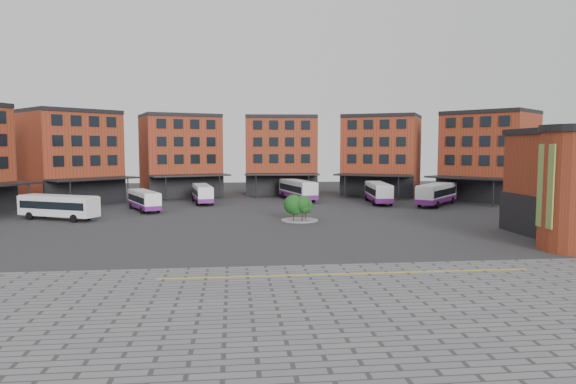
{
  "coord_description": "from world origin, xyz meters",
  "views": [
    {
      "loc": [
        -5.88,
        -48.1,
        8.74
      ],
      "look_at": [
        -0.06,
        5.72,
        4.0
      ],
      "focal_mm": 32.0,
      "sensor_mm": 36.0,
      "label": 1
    }
  ],
  "objects": [
    {
      "name": "bus_f",
      "position": [
        24.62,
        25.79,
        1.77
      ],
      "size": [
        9.48,
        10.6,
        3.26
      ],
      "rotation": [
        0.0,
        0.0,
        -0.7
      ],
      "color": "silver",
      "rests_on": "ground"
    },
    {
      "name": "bus_d",
      "position": [
        4.74,
        35.41,
        1.78
      ],
      "size": [
        5.19,
        11.96,
        3.28
      ],
      "rotation": [
        0.0,
        0.0,
        0.22
      ],
      "color": "silver",
      "rests_on": "ground"
    },
    {
      "name": "paving_zone",
      "position": [
        2.0,
        -22.0,
        0.01
      ],
      "size": [
        50.0,
        22.0,
        0.02
      ],
      "primitive_type": "cube",
      "color": "slate",
      "rests_on": "ground"
    },
    {
      "name": "yellow_line",
      "position": [
        2.0,
        -14.0,
        0.03
      ],
      "size": [
        26.0,
        0.15,
        0.02
      ],
      "primitive_type": "cube",
      "color": "gold",
      "rests_on": "paving_zone"
    },
    {
      "name": "bus_c",
      "position": [
        -10.62,
        32.62,
        1.55
      ],
      "size": [
        3.93,
        10.38,
        2.85
      ],
      "rotation": [
        0.0,
        0.0,
        0.16
      ],
      "color": "white",
      "rests_on": "ground"
    },
    {
      "name": "bus_b",
      "position": [
        -18.09,
        23.87,
        1.49
      ],
      "size": [
        5.96,
        9.84,
        2.75
      ],
      "rotation": [
        0.0,
        0.0,
        0.41
      ],
      "color": "white",
      "rests_on": "ground"
    },
    {
      "name": "bus_a",
      "position": [
        -26.8,
        15.81,
        1.76
      ],
      "size": [
        10.46,
        6.75,
        2.96
      ],
      "rotation": [
        0.0,
        0.0,
        1.12
      ],
      "color": "silver",
      "rests_on": "ground"
    },
    {
      "name": "main_building",
      "position": [
        -4.77,
        38.25,
        7.23
      ],
      "size": [
        94.14,
        42.48,
        14.6
      ],
      "color": "maroon",
      "rests_on": "ground"
    },
    {
      "name": "bus_e",
      "position": [
        16.7,
        29.6,
        1.72
      ],
      "size": [
        3.82,
        11.51,
        3.18
      ],
      "rotation": [
        0.0,
        0.0,
        -0.11
      ],
      "color": "white",
      "rests_on": "ground"
    },
    {
      "name": "blue_car",
      "position": [
        23.79,
        -6.0,
        0.61
      ],
      "size": [
        3.88,
        2.8,
        1.22
      ],
      "primitive_type": "imported",
      "rotation": [
        0.0,
        0.0,
        1.11
      ],
      "color": "#0D24AF",
      "rests_on": "ground"
    },
    {
      "name": "ground",
      "position": [
        0.0,
        0.0,
        0.0
      ],
      "size": [
        160.0,
        160.0,
        0.0
      ],
      "primitive_type": "plane",
      "color": "#28282B",
      "rests_on": "ground"
    },
    {
      "name": "tree_island",
      "position": [
        1.87,
        11.54,
        1.78
      ],
      "size": [
        4.4,
        4.4,
        3.19
      ],
      "color": "gray",
      "rests_on": "ground"
    }
  ]
}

